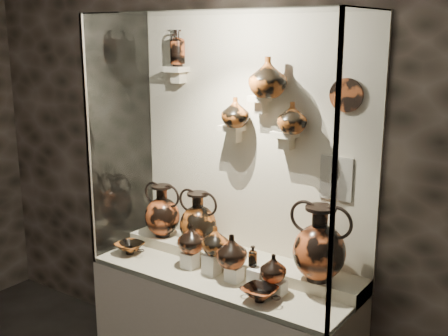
# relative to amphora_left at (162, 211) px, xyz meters

# --- Properties ---
(wall_back) EXTENTS (5.00, 0.02, 3.20)m
(wall_back) POSITION_rel_amphora_left_xyz_m (0.62, 0.18, 0.52)
(wall_back) COLOR black
(wall_back) RESTS_ON ground
(plinth) EXTENTS (1.70, 0.60, 0.80)m
(plinth) POSITION_rel_amphora_left_xyz_m (0.62, -0.14, -0.68)
(plinth) COLOR beige
(plinth) RESTS_ON floor
(front_tier) EXTENTS (1.68, 0.58, 0.03)m
(front_tier) POSITION_rel_amphora_left_xyz_m (0.62, -0.14, -0.27)
(front_tier) COLOR #B9AC8F
(front_tier) RESTS_ON plinth
(rear_tier) EXTENTS (1.70, 0.25, 0.10)m
(rear_tier) POSITION_rel_amphora_left_xyz_m (0.62, 0.03, -0.23)
(rear_tier) COLOR #B9AC8F
(rear_tier) RESTS_ON plinth
(back_panel) EXTENTS (1.70, 0.03, 1.60)m
(back_panel) POSITION_rel_amphora_left_xyz_m (0.62, 0.17, 0.52)
(back_panel) COLOR beige
(back_panel) RESTS_ON plinth
(glass_front) EXTENTS (1.70, 0.01, 1.60)m
(glass_front) POSITION_rel_amphora_left_xyz_m (0.62, -0.44, 0.52)
(glass_front) COLOR white
(glass_front) RESTS_ON plinth
(glass_left) EXTENTS (0.01, 0.60, 1.60)m
(glass_left) POSITION_rel_amphora_left_xyz_m (-0.23, -0.14, 0.52)
(glass_left) COLOR white
(glass_left) RESTS_ON plinth
(glass_right) EXTENTS (0.01, 0.60, 1.60)m
(glass_right) POSITION_rel_amphora_left_xyz_m (1.46, -0.14, 0.52)
(glass_right) COLOR white
(glass_right) RESTS_ON plinth
(glass_top) EXTENTS (1.70, 0.60, 0.01)m
(glass_top) POSITION_rel_amphora_left_xyz_m (0.62, -0.14, 1.31)
(glass_top) COLOR white
(glass_top) RESTS_ON back_panel
(frame_post_left) EXTENTS (0.02, 0.02, 1.60)m
(frame_post_left) POSITION_rel_amphora_left_xyz_m (-0.22, -0.43, 0.52)
(frame_post_left) COLOR gray
(frame_post_left) RESTS_ON plinth
(frame_post_right) EXTENTS (0.02, 0.02, 1.60)m
(frame_post_right) POSITION_rel_amphora_left_xyz_m (1.46, -0.43, 0.52)
(frame_post_right) COLOR gray
(frame_post_right) RESTS_ON plinth
(pedestal_a) EXTENTS (0.09, 0.09, 0.10)m
(pedestal_a) POSITION_rel_amphora_left_xyz_m (0.40, -0.19, -0.20)
(pedestal_a) COLOR silver
(pedestal_a) RESTS_ON front_tier
(pedestal_b) EXTENTS (0.09, 0.09, 0.13)m
(pedestal_b) POSITION_rel_amphora_left_xyz_m (0.57, -0.19, -0.19)
(pedestal_b) COLOR silver
(pedestal_b) RESTS_ON front_tier
(pedestal_c) EXTENTS (0.09, 0.09, 0.09)m
(pedestal_c) POSITION_rel_amphora_left_xyz_m (0.74, -0.19, -0.21)
(pedestal_c) COLOR silver
(pedestal_c) RESTS_ON front_tier
(pedestal_d) EXTENTS (0.09, 0.09, 0.12)m
(pedestal_d) POSITION_rel_amphora_left_xyz_m (0.90, -0.19, -0.19)
(pedestal_d) COLOR silver
(pedestal_d) RESTS_ON front_tier
(pedestal_e) EXTENTS (0.09, 0.09, 0.08)m
(pedestal_e) POSITION_rel_amphora_left_xyz_m (1.04, -0.19, -0.21)
(pedestal_e) COLOR silver
(pedestal_e) RESTS_ON front_tier
(bracket_ul) EXTENTS (0.14, 0.12, 0.04)m
(bracket_ul) POSITION_rel_amphora_left_xyz_m (0.07, 0.10, 0.97)
(bracket_ul) COLOR beige
(bracket_ul) RESTS_ON back_panel
(bracket_ca) EXTENTS (0.14, 0.12, 0.04)m
(bracket_ca) POSITION_rel_amphora_left_xyz_m (0.52, 0.10, 0.62)
(bracket_ca) COLOR beige
(bracket_ca) RESTS_ON back_panel
(bracket_cb) EXTENTS (0.10, 0.12, 0.04)m
(bracket_cb) POSITION_rel_amphora_left_xyz_m (0.72, 0.10, 0.82)
(bracket_cb) COLOR beige
(bracket_cb) RESTS_ON back_panel
(bracket_cc) EXTENTS (0.14, 0.12, 0.04)m
(bracket_cc) POSITION_rel_amphora_left_xyz_m (0.90, 0.10, 0.62)
(bracket_cc) COLOR beige
(bracket_cc) RESTS_ON back_panel
(amphora_left) EXTENTS (0.35, 0.35, 0.37)m
(amphora_left) POSITION_rel_amphora_left_xyz_m (0.00, 0.00, 0.00)
(amphora_left) COLOR #A0441E
(amphora_left) RESTS_ON rear_tier
(amphora_mid) EXTENTS (0.36, 0.36, 0.37)m
(amphora_mid) POSITION_rel_amphora_left_xyz_m (0.32, -0.00, 0.00)
(amphora_mid) COLOR #95491A
(amphora_mid) RESTS_ON rear_tier
(amphora_right) EXTENTS (0.39, 0.39, 0.45)m
(amphora_right) POSITION_rel_amphora_left_xyz_m (1.21, -0.03, 0.04)
(amphora_right) COLOR #A0441E
(amphora_right) RESTS_ON rear_tier
(jug_a) EXTENTS (0.19, 0.19, 0.18)m
(jug_a) POSITION_rel_amphora_left_xyz_m (0.40, -0.18, -0.06)
(jug_a) COLOR #A0441E
(jug_a) RESTS_ON pedestal_a
(jug_b) EXTENTS (0.18, 0.18, 0.18)m
(jug_b) POSITION_rel_amphora_left_xyz_m (0.59, -0.18, -0.03)
(jug_b) COLOR #95491A
(jug_b) RESTS_ON pedestal_b
(jug_c) EXTENTS (0.20, 0.20, 0.20)m
(jug_c) POSITION_rel_amphora_left_xyz_m (0.72, -0.20, -0.06)
(jug_c) COLOR #A0441E
(jug_c) RESTS_ON pedestal_c
(jug_e) EXTENTS (0.20, 0.20, 0.16)m
(jug_e) POSITION_rel_amphora_left_xyz_m (1.02, -0.21, -0.09)
(jug_e) COLOR #A0441E
(jug_e) RESTS_ON pedestal_e
(lekythos_small) EXTENTS (0.06, 0.06, 0.14)m
(lekythos_small) POSITION_rel_amphora_left_xyz_m (0.86, -0.18, -0.06)
(lekythos_small) COLOR #95491A
(lekythos_small) RESTS_ON pedestal_d
(kylix_left) EXTENTS (0.26, 0.23, 0.09)m
(kylix_left) POSITION_rel_amphora_left_xyz_m (-0.08, -0.25, -0.21)
(kylix_left) COLOR #95491A
(kylix_left) RESTS_ON front_tier
(kylix_right) EXTENTS (0.30, 0.28, 0.10)m
(kylix_right) POSITION_rel_amphora_left_xyz_m (1.00, -0.33, -0.20)
(kylix_right) COLOR #A0441E
(kylix_right) RESTS_ON front_tier
(lekythos_tall) EXTENTS (0.13, 0.13, 0.27)m
(lekythos_tall) POSITION_rel_amphora_left_xyz_m (0.09, 0.09, 1.12)
(lekythos_tall) COLOR #A0441E
(lekythos_tall) RESTS_ON bracket_ul
(ovoid_vase_a) EXTENTS (0.22, 0.22, 0.18)m
(ovoid_vase_a) POSITION_rel_amphora_left_xyz_m (0.57, 0.06, 0.72)
(ovoid_vase_a) COLOR #95491A
(ovoid_vase_a) RESTS_ON bracket_ca
(ovoid_vase_b) EXTENTS (0.27, 0.27, 0.23)m
(ovoid_vase_b) POSITION_rel_amphora_left_xyz_m (0.81, 0.04, 0.95)
(ovoid_vase_b) COLOR #95491A
(ovoid_vase_b) RESTS_ON bracket_cb
(ovoid_vase_c) EXTENTS (0.18, 0.18, 0.18)m
(ovoid_vase_c) POSITION_rel_amphora_left_xyz_m (0.96, 0.06, 0.72)
(ovoid_vase_c) COLOR #95491A
(ovoid_vase_c) RESTS_ON bracket_cc
(wall_plate) EXTENTS (0.19, 0.02, 0.19)m
(wall_plate) POSITION_rel_amphora_left_xyz_m (1.25, 0.15, 0.86)
(wall_plate) COLOR #97421D
(wall_plate) RESTS_ON back_panel
(info_placard) EXTENTS (0.19, 0.01, 0.26)m
(info_placard) POSITION_rel_amphora_left_xyz_m (1.21, 0.15, 0.38)
(info_placard) COLOR beige
(info_placard) RESTS_ON back_panel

